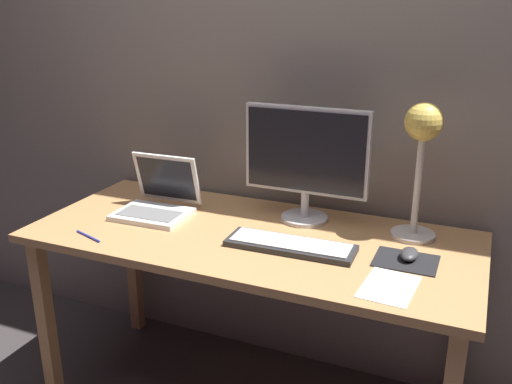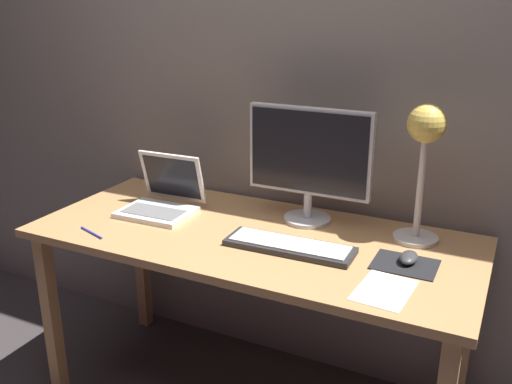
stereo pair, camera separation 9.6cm
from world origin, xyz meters
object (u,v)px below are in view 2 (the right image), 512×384
Objects in this scene: monitor at (309,158)px; laptop at (164,195)px; desk_lamp at (425,145)px; mouse at (409,258)px; pen at (91,233)px; keyboard_main at (289,246)px.

laptop is at bearing -165.54° from monitor.
laptop is at bearing -171.52° from desk_lamp.
laptop is 2.96× the size of mouse.
desk_lamp is 1.20m from pen.
pen is at bearing -145.09° from monitor.
monitor reaches higher than laptop.
monitor is 0.83m from pen.
monitor is at bearing 98.32° from keyboard_main.
laptop reaches higher than keyboard_main.
keyboard_main is 3.17× the size of pen.
mouse reaches higher than pen.
laptop is 0.33m from pen.
desk_lamp is at bearing 94.75° from mouse.
desk_lamp reaches higher than keyboard_main.
keyboard_main is 0.72m from pen.
desk_lamp is (0.41, 0.00, 0.10)m from monitor.
keyboard_main is at bearing -81.68° from monitor.
monitor reaches higher than pen.
keyboard_main is at bearing -144.15° from desk_lamp.
mouse is at bearing -3.04° from laptop.
pen is at bearing -156.68° from desk_lamp.
keyboard_main is at bearing -11.59° from laptop.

